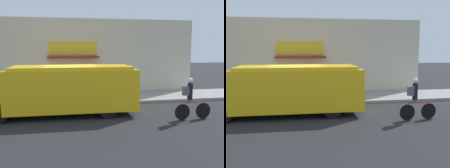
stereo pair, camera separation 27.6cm
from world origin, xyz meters
The scene contains 5 objects.
ground_plane centered at (0.00, 0.00, 0.00)m, with size 70.00×70.00×0.00m, color #232326.
sidewalk centered at (0.00, 1.47, 0.07)m, with size 28.00×2.94×0.15m.
storefront centered at (0.01, 3.10, 2.32)m, with size 15.88×0.98×4.63m.
school_bus centered at (-0.36, -1.56, 1.11)m, with size 6.93×2.72×2.11m.
cyclist centered at (4.69, -3.31, 0.82)m, with size 1.59×0.21×1.70m.
Camera 2 is at (-0.12, -12.91, 2.88)m, focal length 42.00 mm.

